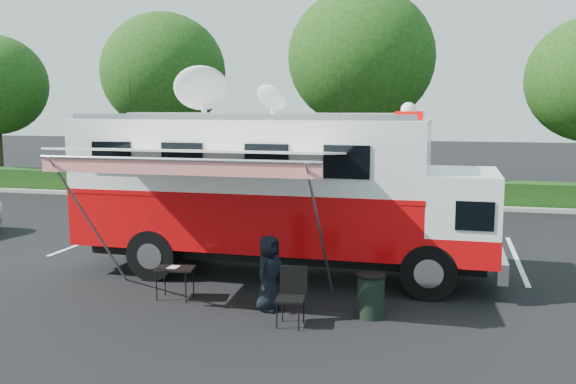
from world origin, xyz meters
name	(u,v)px	position (x,y,z in m)	size (l,w,h in m)	color
ground_plane	(283,274)	(0.00, 0.00, 0.00)	(120.00, 120.00, 0.00)	black
back_border	(388,80)	(1.14, 12.90, 5.00)	(60.00, 6.14, 8.87)	#9E998E
stall_lines	(293,246)	(-0.50, 3.00, 0.00)	(24.12, 5.50, 0.01)	silver
command_truck	(279,190)	(-0.08, 0.00, 2.00)	(9.72, 2.67, 4.67)	black
awning	(198,155)	(-0.96, -2.78, 3.01)	(5.31, 2.73, 3.20)	white
person	(269,310)	(0.41, -2.63, 0.00)	(0.72, 0.47, 1.48)	black
folding_table	(175,270)	(-1.65, -2.42, 0.61)	(0.87, 0.69, 0.66)	black
folding_chair	(292,290)	(1.04, -3.29, 0.63)	(0.56, 0.58, 1.06)	black
trash_bin	(371,296)	(2.38, -2.57, 0.42)	(0.55, 0.55, 0.83)	black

